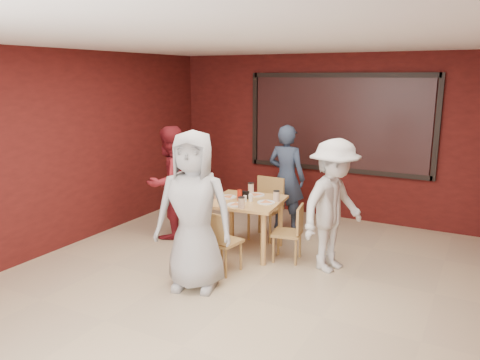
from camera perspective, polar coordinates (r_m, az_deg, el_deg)
The scene contains 11 objects.
floor at distance 5.42m, azimuth 0.05°, elevation -14.05°, with size 7.00×7.00×0.00m, color tan.
window_blinds at distance 8.09m, azimuth 11.83°, elevation 6.80°, with size 3.00×0.02×1.50m, color black.
dining_table at distance 6.49m, azimuth 0.78°, elevation -3.23°, with size 1.06×1.06×0.90m.
chair_front at distance 5.86m, azimuth -2.45°, elevation -7.16°, with size 0.44×0.44×0.80m.
chair_back at distance 7.14m, azimuth 3.32°, elevation -2.95°, with size 0.45×0.45×0.92m.
chair_left at distance 6.92m, azimuth -4.96°, elevation -3.90°, with size 0.51×0.51×0.84m.
chair_right at distance 6.27m, azimuth 6.36°, elevation -6.05°, with size 0.43×0.43×0.77m.
diner_front at distance 5.36m, azimuth -5.66°, elevation -3.78°, with size 0.91×0.59×1.85m, color #AAAAAA.
diner_back at distance 7.46m, azimuth 5.68°, elevation 0.27°, with size 0.62×0.40×1.69m, color #2B384E.
diner_left at distance 7.15m, azimuth -8.54°, elevation -0.31°, with size 0.83×0.65×1.70m, color maroon.
diner_right at distance 5.96m, azimuth 11.31°, elevation -3.11°, with size 1.09×0.63×1.69m, color silver.
Camera 1 is at (2.30, -4.26, 2.44)m, focal length 35.00 mm.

